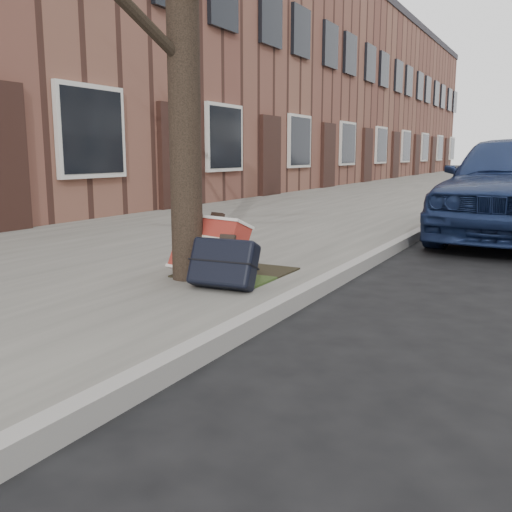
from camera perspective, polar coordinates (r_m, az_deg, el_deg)
The scene contains 6 objects.
ground at distance 3.28m, azimuth 18.40°, elevation -10.95°, with size 120.00×120.00×0.00m, color black.
near_sidewalk at distance 18.54m, azimuth 15.40°, elevation 6.43°, with size 5.00×70.00×0.12m, color gray.
house_near at distance 21.67m, azimuth 0.49°, elevation 16.39°, with size 6.80×40.00×7.00m, color brown.
dirt_patch at distance 5.01m, azimuth -1.97°, elevation -1.64°, with size 0.85×0.85×0.01m, color black.
suitcase_red at distance 4.78m, azimuth -4.74°, elevation 0.84°, with size 0.68×0.19×0.49m, color maroon.
suitcase_navy at distance 4.40m, azimuth -3.27°, elevation -0.68°, with size 0.53×0.17×0.38m, color black.
Camera 1 is at (0.48, -3.03, 1.15)m, focal length 40.00 mm.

